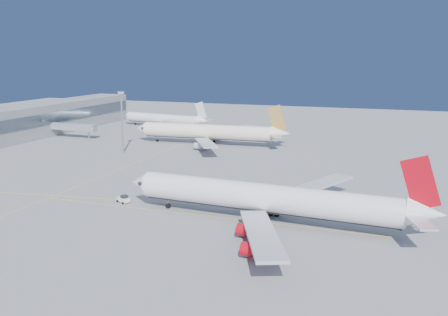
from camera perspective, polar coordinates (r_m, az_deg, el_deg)
ground at (r=136.10m, az=-2.33°, el=-4.60°), size 500.00×500.00×0.00m
terminal at (r=265.10m, az=-18.82°, el=4.46°), size 18.40×110.00×15.00m
jet_bridge at (r=241.99m, az=-16.62°, el=3.40°), size 23.60×3.60×6.90m
taxiway_lines at (r=147.50m, az=-6.73°, el=-3.38°), size 118.86×140.00×0.02m
airliner_virgin at (r=115.88m, az=5.36°, el=-4.69°), size 75.37×67.58×18.59m
airliner_etihad at (r=215.30m, az=-1.61°, el=3.00°), size 69.62×64.26×18.17m
airliner_third at (r=268.72m, az=-6.85°, el=4.45°), size 55.23×50.39×14.85m
pushback_tug at (r=134.39m, az=-11.41°, el=-4.62°), size 4.16×3.49×2.09m
light_mast at (r=199.95m, az=-11.59°, el=4.63°), size 2.10×2.10×24.25m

